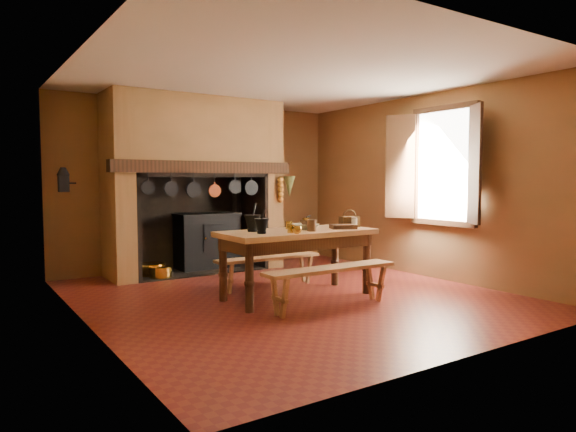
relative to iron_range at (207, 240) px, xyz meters
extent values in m
plane|color=maroon|center=(0.04, -2.45, -0.48)|extent=(5.50, 5.50, 0.00)
plane|color=silver|center=(0.04, -2.45, 2.32)|extent=(5.50, 5.50, 0.00)
cube|color=brown|center=(0.04, 0.30, 0.92)|extent=(5.00, 0.02, 2.80)
cube|color=brown|center=(-2.46, -2.45, 0.92)|extent=(0.02, 5.50, 2.80)
cube|color=brown|center=(2.54, -2.45, 0.92)|extent=(0.02, 5.50, 2.80)
cube|color=brown|center=(0.04, -5.20, 0.92)|extent=(5.00, 0.02, 2.80)
cube|color=brown|center=(-1.51, -0.15, 0.92)|extent=(0.30, 0.90, 2.80)
cube|color=brown|center=(0.99, -0.15, 0.92)|extent=(0.30, 0.90, 2.80)
cube|color=brown|center=(-0.26, -0.15, 1.72)|extent=(2.20, 0.90, 1.20)
cube|color=black|center=(-0.26, -0.55, 1.21)|extent=(2.95, 0.22, 0.18)
cube|color=black|center=(-0.26, 0.27, 0.32)|extent=(2.20, 0.06, 1.60)
cube|color=black|center=(-0.26, -0.15, -0.47)|extent=(2.20, 0.90, 0.02)
cube|color=black|center=(-0.01, 0.00, -0.03)|extent=(1.00, 0.50, 0.90)
cube|color=black|center=(-0.01, -0.02, 0.44)|extent=(1.04, 0.54, 0.04)
cube|color=black|center=(-0.01, -0.26, 0.07)|extent=(0.35, 0.02, 0.45)
cylinder|color=black|center=(0.54, 0.00, 0.77)|extent=(0.10, 0.10, 0.70)
cylinder|color=gold|center=(-0.16, -0.28, 0.07)|extent=(0.03, 0.03, 0.03)
cylinder|color=gold|center=(0.14, -0.28, 0.07)|extent=(0.03, 0.03, 0.03)
cylinder|color=gold|center=(-1.01, -0.15, -0.38)|extent=(0.40, 0.40, 0.20)
cylinder|color=gold|center=(-0.96, -0.40, -0.39)|extent=(0.34, 0.34, 0.18)
cube|color=black|center=(-1.21, -0.05, -0.40)|extent=(0.18, 0.18, 0.16)
cone|color=#5D6831|center=(1.22, -0.66, 0.90)|extent=(0.20, 0.20, 0.35)
cube|color=white|center=(2.52, -2.85, 1.22)|extent=(0.02, 1.00, 1.60)
cube|color=#382412|center=(2.49, -2.85, 2.06)|extent=(0.08, 1.16, 0.08)
cube|color=#382412|center=(2.49, -2.85, 0.38)|extent=(0.08, 1.16, 0.08)
cube|color=#382412|center=(2.29, -3.53, 1.22)|extent=(0.29, 0.39, 1.60)
cube|color=#382412|center=(2.29, -2.17, 1.22)|extent=(0.29, 0.39, 1.60)
cube|color=black|center=(-2.38, -0.90, 0.97)|extent=(0.12, 0.12, 0.22)
cone|color=black|center=(-2.38, -0.90, 1.12)|extent=(0.16, 0.16, 0.10)
cylinder|color=black|center=(-2.29, -0.90, 0.97)|extent=(0.12, 0.02, 0.02)
cube|color=#AE7C4F|center=(0.06, -2.57, 0.34)|extent=(1.98, 0.88, 0.07)
cube|color=#382412|center=(0.06, -2.57, 0.23)|extent=(1.85, 0.75, 0.15)
cylinder|color=#382412|center=(-0.82, -2.90, -0.09)|extent=(0.10, 0.10, 0.79)
cylinder|color=#382412|center=(0.94, -2.90, -0.09)|extent=(0.10, 0.10, 0.79)
cylinder|color=#382412|center=(-0.82, -2.24, -0.09)|extent=(0.10, 0.10, 0.79)
cylinder|color=#382412|center=(0.94, -2.24, -0.09)|extent=(0.10, 0.10, 0.79)
cube|color=#AE7C4F|center=(0.06, -3.26, -0.02)|extent=(1.73, 0.30, 0.04)
cube|color=#AE7C4F|center=(0.06, -1.87, -0.07)|extent=(1.55, 0.27, 0.04)
cylinder|color=black|center=(-0.50, -2.41, 0.39)|extent=(0.12, 0.12, 0.04)
cone|color=black|center=(-0.50, -2.41, 0.49)|extent=(0.21, 0.21, 0.17)
cylinder|color=black|center=(-0.47, -2.41, 0.64)|extent=(0.08, 0.05, 0.17)
cylinder|color=black|center=(-0.53, -2.69, 0.39)|extent=(0.11, 0.11, 0.03)
cone|color=black|center=(-0.53, -2.69, 0.48)|extent=(0.18, 0.18, 0.15)
cylinder|color=black|center=(-0.50, -2.69, 0.61)|extent=(0.07, 0.04, 0.15)
cube|color=#382412|center=(0.29, -2.44, 0.43)|extent=(0.14, 0.14, 0.11)
cylinder|color=gold|center=(0.29, -2.44, 0.50)|extent=(0.08, 0.08, 0.03)
cylinder|color=black|center=(0.34, -2.44, 0.53)|extent=(0.09, 0.05, 0.03)
cylinder|color=gold|center=(-0.19, -2.80, 0.42)|extent=(0.11, 0.11, 0.10)
cylinder|color=gold|center=(0.07, -2.38, 0.42)|extent=(0.10, 0.10, 0.10)
imported|color=beige|center=(0.20, -2.57, 0.41)|extent=(0.37, 0.37, 0.08)
cylinder|color=brown|center=(0.14, -2.78, 0.44)|extent=(0.14, 0.14, 0.14)
cylinder|color=beige|center=(0.88, -2.72, 0.44)|extent=(0.09, 0.09, 0.14)
cube|color=#4C3416|center=(0.94, -2.56, 0.44)|extent=(0.29, 0.25, 0.14)
torus|color=#4C3416|center=(0.94, -2.56, 0.51)|extent=(0.19, 0.08, 0.20)
cube|color=#382412|center=(0.68, -2.74, 0.40)|extent=(0.38, 0.34, 0.05)
imported|color=gold|center=(-0.19, -2.93, 0.42)|extent=(0.14, 0.14, 0.09)
camera|label=1|loc=(-3.60, -7.88, 1.00)|focal=32.00mm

